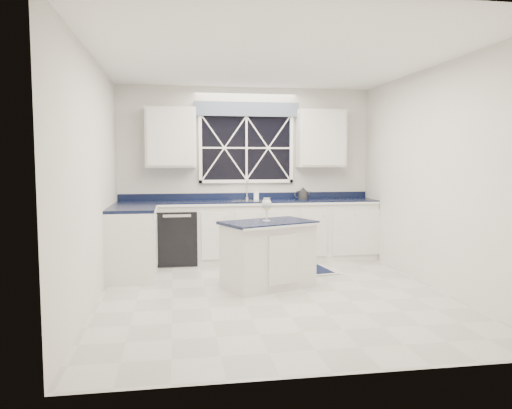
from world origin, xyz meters
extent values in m
plane|color=#B5B5B0|center=(0.00, 0.00, 0.00)|extent=(4.50, 4.50, 0.00)
cube|color=beige|center=(0.00, 2.25, 1.35)|extent=(4.00, 0.10, 2.70)
cube|color=silver|center=(0.00, 1.95, 0.45)|extent=(3.98, 0.60, 0.90)
cube|color=silver|center=(-1.70, 1.15, 0.45)|extent=(0.60, 1.00, 0.90)
cube|color=black|center=(0.00, 1.95, 0.92)|extent=(3.98, 0.64, 0.04)
cube|color=black|center=(-1.10, 1.95, 0.41)|extent=(0.60, 0.58, 0.82)
cube|color=black|center=(0.00, 2.22, 1.75)|extent=(1.40, 0.02, 1.00)
cube|color=slate|center=(0.00, 2.16, 2.35)|extent=(1.65, 0.04, 0.22)
cube|color=silver|center=(-1.18, 2.08, 1.90)|extent=(0.75, 0.34, 0.90)
cube|color=silver|center=(1.18, 2.08, 1.90)|extent=(0.75, 0.34, 0.90)
cylinder|color=silver|center=(0.00, 2.17, 0.96)|extent=(0.05, 0.05, 0.04)
cylinder|color=silver|center=(0.00, 2.17, 1.10)|extent=(0.02, 0.02, 0.28)
cylinder|color=silver|center=(0.00, 2.08, 1.23)|extent=(0.02, 0.18, 0.02)
cube|color=silver|center=(0.00, 0.35, 0.39)|extent=(1.19, 0.96, 0.78)
cube|color=black|center=(0.00, 0.35, 0.80)|extent=(1.26, 1.03, 0.03)
cube|color=#AFB0AB|center=(0.50, 1.06, 0.01)|extent=(1.20, 0.83, 0.01)
cube|color=black|center=(0.50, 1.06, 0.02)|extent=(1.06, 0.69, 0.01)
cylinder|color=#2E2E30|center=(0.88, 2.06, 1.01)|extent=(0.17, 0.17, 0.13)
cone|color=#2E2E30|center=(0.88, 2.06, 1.10)|extent=(0.14, 0.14, 0.06)
torus|color=#2E2E30|center=(0.80, 2.06, 1.02)|extent=(0.11, 0.02, 0.11)
cylinder|color=#2E2E30|center=(0.98, 2.07, 1.03)|extent=(0.07, 0.02, 0.09)
cylinder|color=silver|center=(-0.02, 0.37, 0.82)|extent=(0.09, 0.09, 0.01)
cylinder|color=silver|center=(-0.02, 0.37, 0.90)|extent=(0.02, 0.02, 0.15)
ellipsoid|color=silver|center=(-0.02, 0.37, 1.02)|extent=(0.12, 0.12, 0.15)
cylinder|color=#CBC56B|center=(-0.02, 0.37, 1.00)|extent=(0.10, 0.10, 0.06)
imported|color=silver|center=(0.15, 2.17, 1.02)|extent=(0.08, 0.08, 0.17)
camera|label=1|loc=(-1.13, -5.61, 1.57)|focal=35.00mm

